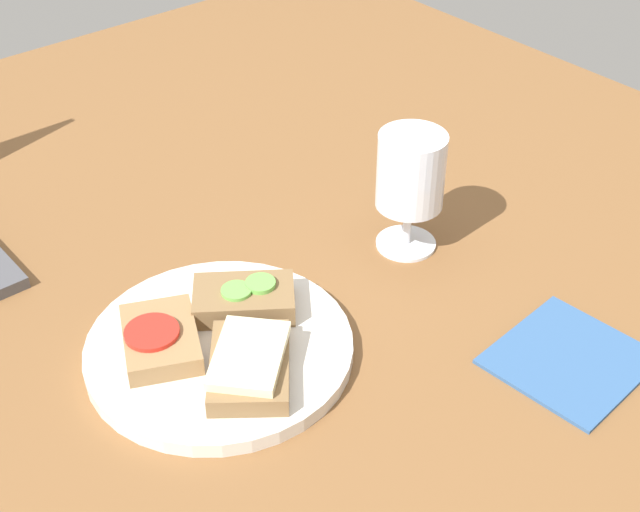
{
  "coord_description": "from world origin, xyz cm",
  "views": [
    {
      "loc": [
        -39.49,
        -58.39,
        60.54
      ],
      "look_at": [
        5.42,
        -4.82,
        8.0
      ],
      "focal_mm": 50.0,
      "sensor_mm": 36.0,
      "label": 1
    }
  ],
  "objects": [
    {
      "name": "plate",
      "position": [
        -7.35,
        -5.45,
        3.74
      ],
      "size": [
        25.0,
        25.0,
        1.48
      ],
      "primitive_type": "cylinder",
      "color": "silver",
      "rests_on": "wooden_table"
    },
    {
      "name": "wine_glass",
      "position": [
        18.2,
        -4.2,
        11.76
      ],
      "size": [
        7.16,
        7.16,
        13.56
      ],
      "color": "white",
      "rests_on": "wooden_table"
    },
    {
      "name": "sandwich_with_cheese",
      "position": [
        -7.63,
        -10.69,
        5.79
      ],
      "size": [
        11.96,
        12.52,
        2.8
      ],
      "color": "brown",
      "rests_on": "plate"
    },
    {
      "name": "wooden_table",
      "position": [
        0.0,
        0.0,
        1.5
      ],
      "size": [
        140.0,
        140.0,
        3.0
      ],
      "primitive_type": "cube",
      "color": "brown",
      "rests_on": "ground"
    },
    {
      "name": "sandwich_with_cucumber",
      "position": [
        -2.64,
        -3.08,
        5.72
      ],
      "size": [
        11.39,
        10.6,
        2.82
      ],
      "color": "brown",
      "rests_on": "plate"
    },
    {
      "name": "sandwich_with_tomato",
      "position": [
        -11.82,
        -2.59,
        5.59
      ],
      "size": [
        10.01,
        11.31,
        2.45
      ],
      "color": "#937047",
      "rests_on": "plate"
    },
    {
      "name": "napkin",
      "position": [
        17.01,
        -27.09,
        3.2
      ],
      "size": [
        14.18,
        13.41,
        0.4
      ],
      "primitive_type": "cube",
      "rotation": [
        0.0,
        0.0,
        0.08
      ],
      "color": "#33598C",
      "rests_on": "wooden_table"
    }
  ]
}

